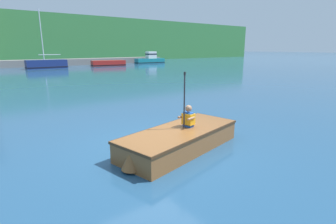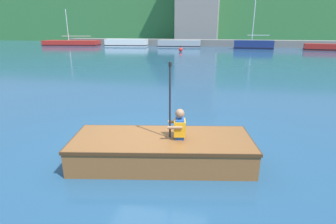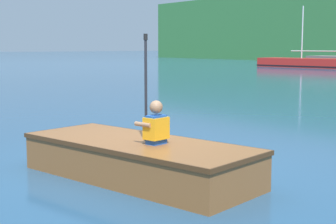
# 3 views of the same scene
# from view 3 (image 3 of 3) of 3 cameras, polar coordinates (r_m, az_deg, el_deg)

# --- Properties ---
(ground_plane) EXTENTS (300.00, 300.00, 0.00)m
(ground_plane) POSITION_cam_3_polar(r_m,az_deg,el_deg) (7.55, -2.22, -6.22)
(ground_plane) COLOR navy
(moored_boat_dock_west_inner) EXTENTS (8.29, 3.73, 5.06)m
(moored_boat_dock_west_inner) POSITION_cam_3_polar(r_m,az_deg,el_deg) (44.40, 15.01, 5.26)
(moored_boat_dock_west_inner) COLOR red
(moored_boat_dock_west_inner) RESTS_ON ground
(rowboat_foreground) EXTENTS (3.60, 1.97, 0.51)m
(rowboat_foreground) POSITION_cam_3_polar(r_m,az_deg,el_deg) (6.95, -3.67, -5.00)
(rowboat_foreground) COLOR brown
(rowboat_foreground) RESTS_ON ground
(person_paddler) EXTENTS (0.39, 0.40, 1.41)m
(person_paddler) POSITION_cam_3_polar(r_m,az_deg,el_deg) (6.60, -1.40, -1.29)
(person_paddler) COLOR #1E4CA5
(person_paddler) RESTS_ON rowboat_foreground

